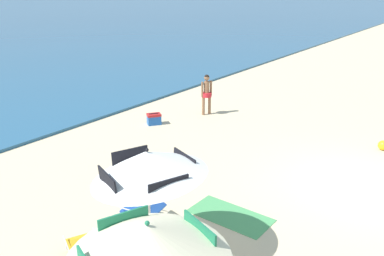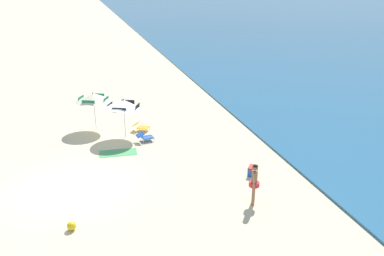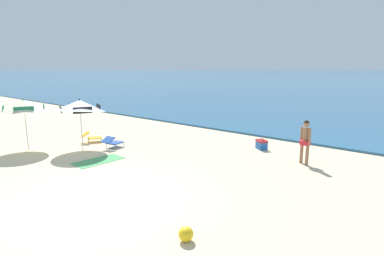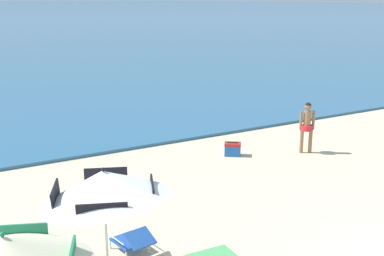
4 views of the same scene
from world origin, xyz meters
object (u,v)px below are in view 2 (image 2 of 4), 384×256
(beach_umbrella_striped_main, at_px, (124,104))
(lounge_chair_under_umbrella, at_px, (145,136))
(beach_towel, at_px, (118,153))
(beach_umbrella_striped_second, at_px, (93,97))
(lounge_chair_beside_umbrella, at_px, (141,126))
(person_standing_near_shore, at_px, (254,181))
(beach_ball, at_px, (72,226))
(cooler_box, at_px, (253,171))

(beach_umbrella_striped_main, relative_size, lounge_chair_under_umbrella, 2.99)
(beach_towel, bearing_deg, lounge_chair_under_umbrella, 128.51)
(beach_umbrella_striped_second, height_order, lounge_chair_beside_umbrella, beach_umbrella_striped_second)
(person_standing_near_shore, relative_size, beach_ball, 5.22)
(beach_umbrella_striped_second, xyz_separation_m, lounge_chair_beside_umbrella, (0.93, 2.44, -1.61))
(lounge_chair_beside_umbrella, bearing_deg, cooler_box, 30.67)
(beach_umbrella_striped_second, xyz_separation_m, lounge_chair_under_umbrella, (2.56, 2.44, -1.60))
(beach_umbrella_striped_main, xyz_separation_m, beach_ball, (8.01, -2.51, -1.70))
(lounge_chair_under_umbrella, bearing_deg, beach_towel, -51.49)
(beach_umbrella_striped_main, height_order, beach_towel, beach_umbrella_striped_main)
(beach_umbrella_striped_main, relative_size, lounge_chair_beside_umbrella, 2.78)
(beach_umbrella_striped_second, height_order, cooler_box, beach_umbrella_striped_second)
(beach_towel, bearing_deg, beach_umbrella_striped_second, -165.61)
(lounge_chair_beside_umbrella, relative_size, person_standing_near_shore, 0.65)
(beach_umbrella_striped_main, bearing_deg, lounge_chair_under_umbrella, 47.98)
(lounge_chair_under_umbrella, bearing_deg, cooler_box, 38.15)
(person_standing_near_shore, distance_m, beach_towel, 7.54)
(person_standing_near_shore, bearing_deg, lounge_chair_beside_umbrella, -160.88)
(beach_umbrella_striped_main, xyz_separation_m, person_standing_near_shore, (7.98, 3.97, -0.93))
(beach_ball, bearing_deg, lounge_chair_under_umbrella, 154.38)
(lounge_chair_beside_umbrella, bearing_deg, beach_towel, -27.70)
(beach_umbrella_striped_second, distance_m, beach_ball, 9.94)
(beach_umbrella_striped_second, height_order, beach_towel, beach_umbrella_striped_second)
(beach_umbrella_striped_main, height_order, beach_umbrella_striped_second, beach_umbrella_striped_main)
(lounge_chair_under_umbrella, relative_size, person_standing_near_shore, 0.60)
(lounge_chair_under_umbrella, distance_m, beach_ball, 7.95)
(lounge_chair_beside_umbrella, bearing_deg, person_standing_near_shore, 19.12)
(beach_umbrella_striped_main, bearing_deg, lounge_chair_beside_umbrella, 130.71)
(person_standing_near_shore, distance_m, cooler_box, 2.42)
(lounge_chair_beside_umbrella, distance_m, beach_ball, 9.45)
(lounge_chair_under_umbrella, xyz_separation_m, beach_towel, (1.18, -1.48, -0.27))
(person_standing_near_shore, height_order, cooler_box, person_standing_near_shore)
(lounge_chair_beside_umbrella, height_order, person_standing_near_shore, person_standing_near_shore)
(beach_ball, relative_size, beach_towel, 0.17)
(person_standing_near_shore, height_order, beach_towel, person_standing_near_shore)
(beach_umbrella_striped_main, height_order, cooler_box, beach_umbrella_striped_main)
(beach_umbrella_striped_second, distance_m, lounge_chair_under_umbrella, 3.88)
(beach_umbrella_striped_second, xyz_separation_m, cooler_box, (7.57, 6.38, -1.67))
(beach_umbrella_striped_second, relative_size, lounge_chair_under_umbrella, 2.93)
(beach_umbrella_striped_main, distance_m, cooler_box, 7.78)
(beach_umbrella_striped_main, relative_size, person_standing_near_shore, 1.80)
(beach_towel, bearing_deg, beach_ball, -18.09)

